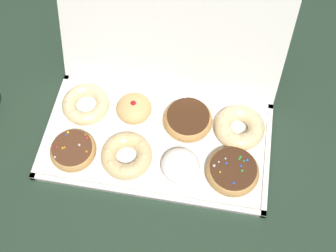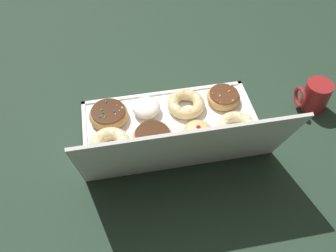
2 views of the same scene
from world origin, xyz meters
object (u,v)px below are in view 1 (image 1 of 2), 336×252
at_px(cruller_donut_4, 86,104).
at_px(sprinkle_donut_0, 73,150).
at_px(jelly_filled_donut_5, 134,108).
at_px(donut_box, 157,141).
at_px(chocolate_frosted_donut_6, 188,120).
at_px(sprinkle_donut_3, 233,171).
at_px(cruller_donut_1, 127,155).
at_px(cruller_donut_7, 240,127).
at_px(powdered_filled_donut_2, 180,166).

bearing_deg(cruller_donut_4, sprinkle_donut_0, -88.24).
height_order(cruller_donut_4, jelly_filled_donut_5, jelly_filled_donut_5).
bearing_deg(donut_box, cruller_donut_4, 162.19).
bearing_deg(chocolate_frosted_donut_6, sprinkle_donut_3, -44.07).
relative_size(donut_box, cruller_donut_1, 4.49).
bearing_deg(cruller_donut_1, jelly_filled_donut_5, 93.94).
distance_m(cruller_donut_4, chocolate_frosted_donut_6, 0.25).
relative_size(sprinkle_donut_0, chocolate_frosted_donut_6, 0.91).
bearing_deg(cruller_donut_7, powdered_filled_donut_2, -135.15).
bearing_deg(sprinkle_donut_3, cruller_donut_4, 162.36).
relative_size(sprinkle_donut_0, sprinkle_donut_3, 0.89).
relative_size(cruller_donut_4, cruller_donut_7, 0.99).
height_order(donut_box, jelly_filled_donut_5, jelly_filled_donut_5).
distance_m(cruller_donut_4, cruller_donut_7, 0.37).
height_order(donut_box, chocolate_frosted_donut_6, chocolate_frosted_donut_6).
bearing_deg(sprinkle_donut_3, chocolate_frosted_donut_6, 135.93).
bearing_deg(chocolate_frosted_donut_6, jelly_filled_donut_5, 176.81).
distance_m(sprinkle_donut_0, chocolate_frosted_donut_6, 0.28).
bearing_deg(jelly_filled_donut_5, cruller_donut_4, -178.20).
xyz_separation_m(sprinkle_donut_3, jelly_filled_donut_5, (-0.25, 0.12, 0.00)).
bearing_deg(chocolate_frosted_donut_6, powdered_filled_donut_2, -89.65).
height_order(sprinkle_donut_0, sprinkle_donut_3, sprinkle_donut_3).
height_order(donut_box, cruller_donut_1, cruller_donut_1).
bearing_deg(cruller_donut_1, sprinkle_donut_3, 0.45).
height_order(sprinkle_donut_3, cruller_donut_4, sprinkle_donut_3).
relative_size(cruller_donut_1, powdered_filled_donut_2, 1.36).
bearing_deg(cruller_donut_7, cruller_donut_4, 179.60).
bearing_deg(jelly_filled_donut_5, cruller_donut_7, -1.43).
xyz_separation_m(powdered_filled_donut_2, jelly_filled_donut_5, (-0.13, 0.13, 0.00)).
relative_size(sprinkle_donut_0, cruller_donut_7, 0.90).
height_order(cruller_donut_1, chocolate_frosted_donut_6, chocolate_frosted_donut_6).
xyz_separation_m(donut_box, sprinkle_donut_0, (-0.18, -0.07, 0.02)).
distance_m(sprinkle_donut_0, jelly_filled_donut_5, 0.17).
distance_m(donut_box, jelly_filled_donut_5, 0.10).
relative_size(powdered_filled_donut_2, cruller_donut_7, 0.74).
xyz_separation_m(powdered_filled_donut_2, cruller_donut_4, (-0.25, 0.12, -0.00)).
bearing_deg(donut_box, chocolate_frosted_donut_6, 40.56).
xyz_separation_m(donut_box, cruller_donut_4, (-0.19, 0.06, 0.02)).
distance_m(sprinkle_donut_0, cruller_donut_4, 0.13).
bearing_deg(cruller_donut_4, powdered_filled_donut_2, -26.23).
distance_m(donut_box, cruller_donut_7, 0.20).
bearing_deg(sprinkle_donut_3, cruller_donut_1, -179.55).
height_order(jelly_filled_donut_5, chocolate_frosted_donut_6, jelly_filled_donut_5).
height_order(cruller_donut_1, sprinkle_donut_3, sprinkle_donut_3).
bearing_deg(powdered_filled_donut_2, sprinkle_donut_0, -179.45).
bearing_deg(powdered_filled_donut_2, cruller_donut_1, 177.68).
xyz_separation_m(donut_box, sprinkle_donut_3, (0.18, -0.06, 0.02)).
distance_m(powdered_filled_donut_2, cruller_donut_7, 0.17).
relative_size(sprinkle_donut_3, cruller_donut_7, 1.01).
xyz_separation_m(cruller_donut_1, chocolate_frosted_donut_6, (0.12, 0.12, 0.00)).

